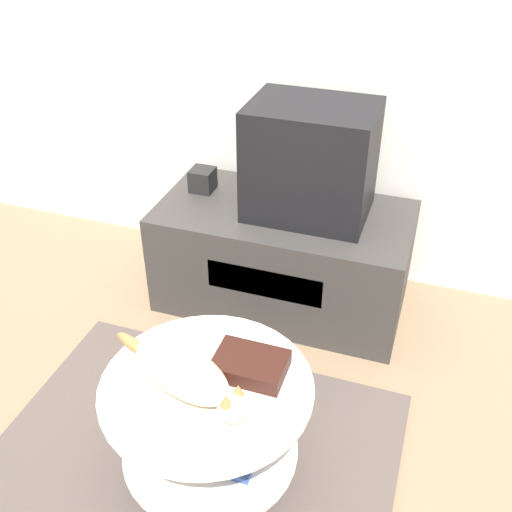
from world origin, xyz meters
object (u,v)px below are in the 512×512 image
object	(u,v)px
tv	(311,161)
dvd_box	(250,365)
speaker	(203,180)
cat	(185,373)

from	to	relation	value
tv	dvd_box	xyz separation A→B (m)	(0.06, -0.98, -0.28)
speaker	cat	bearing A→B (deg)	-69.70
dvd_box	cat	xyz separation A→B (m)	(-0.17, -0.13, 0.03)
tv	cat	bearing A→B (deg)	-95.61
speaker	dvd_box	distance (m)	1.18
dvd_box	tv	bearing A→B (deg)	93.74
tv	speaker	world-z (taller)	tv
speaker	dvd_box	size ratio (longest dim) A/B	0.46
tv	cat	distance (m)	1.14
speaker	tv	bearing A→B (deg)	-3.98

